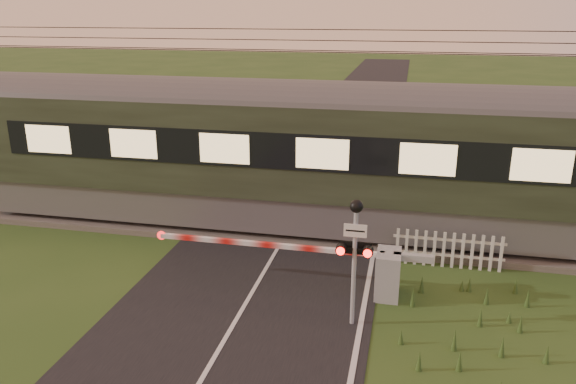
# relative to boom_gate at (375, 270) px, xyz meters

# --- Properties ---
(ground) EXTENTS (160.00, 160.00, 0.00)m
(ground) POSITION_rel_boom_gate_xyz_m (-2.92, -2.65, -0.65)
(ground) COLOR #2A481B
(ground) RESTS_ON ground
(road) EXTENTS (6.00, 140.00, 0.03)m
(road) POSITION_rel_boom_gate_xyz_m (-2.91, -2.88, -0.64)
(road) COLOR black
(road) RESTS_ON ground
(track_bed) EXTENTS (140.00, 3.40, 0.39)m
(track_bed) POSITION_rel_boom_gate_xyz_m (-2.92, 3.85, -0.58)
(track_bed) COLOR #47423D
(track_bed) RESTS_ON ground
(overhead_wires) EXTENTS (120.00, 0.62, 0.62)m
(overhead_wires) POSITION_rel_boom_gate_xyz_m (-2.92, 3.85, 5.08)
(overhead_wires) COLOR black
(overhead_wires) RESTS_ON ground
(boom_gate) EXTENTS (6.99, 0.89, 1.18)m
(boom_gate) POSITION_rel_boom_gate_xyz_m (0.00, 0.00, 0.00)
(boom_gate) COLOR gray
(boom_gate) RESTS_ON ground
(crossing_signal) EXTENTS (0.74, 0.33, 2.92)m
(crossing_signal) POSITION_rel_boom_gate_xyz_m (-0.37, -1.48, 1.36)
(crossing_signal) COLOR gray
(crossing_signal) RESTS_ON ground
(picket_fence) EXTENTS (2.94, 0.08, 1.00)m
(picket_fence) POSITION_rel_boom_gate_xyz_m (1.83, 1.95, -0.14)
(picket_fence) COLOR silver
(picket_fence) RESTS_ON ground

